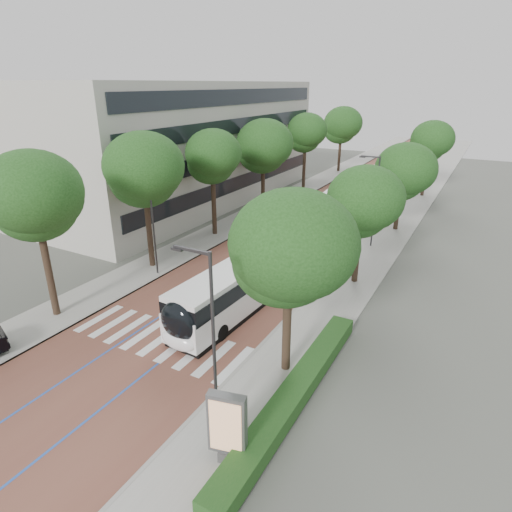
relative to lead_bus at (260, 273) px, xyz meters
The scene contains 22 objects.
ground 9.35m from the lead_bus, 105.57° to the right, with size 160.00×160.00×0.00m, color #51544C.
road 31.27m from the lead_bus, 94.54° to the left, with size 11.00×140.00×0.02m, color brown.
sidewalk_left 32.73m from the lead_bus, 107.76° to the left, with size 4.00×140.00×0.12m, color #98958F.
sidewalk_right 31.57m from the lead_bus, 80.82° to the left, with size 4.00×140.00×0.12m, color #98958F.
kerb_left 32.20m from the lead_bus, 104.53° to the left, with size 0.20×140.00×0.14m, color gray.
kerb_right 31.33m from the lead_bus, 84.26° to the left, with size 0.20×140.00×0.14m, color gray.
zebra_crossing 8.34m from the lead_bus, 106.10° to the right, with size 10.55×3.60×0.01m.
lane_line_left 31.44m from the lead_bus, 97.45° to the left, with size 0.12×126.00×0.01m, color #2351B3.
lane_line_right 31.19m from the lead_bus, 91.60° to the left, with size 0.12×126.00×0.01m, color #2351B3.
office_building 29.61m from the lead_bus, 138.92° to the left, with size 18.11×40.00×14.00m.
hedge 11.13m from the lead_bus, 53.22° to the right, with size 1.20×14.00×0.80m, color #194518.
streetlight_near 12.97m from the lead_bus, 70.73° to the right, with size 1.82×0.20×8.00m.
streetlight_far 14.14m from the lead_bus, 72.47° to the left, with size 1.82×0.20×8.00m.
lamp_post_left 8.97m from the lead_bus, behind, with size 0.14×0.14×8.00m, color #313134.
trees_left 20.80m from the lead_bus, 119.88° to the left, with size 6.32×60.86×10.08m.
trees_right 13.64m from the lead_bus, 66.02° to the left, with size 5.97×47.63×9.03m.
lead_bus is the anchor object (origin of this frame).
bus_queued_0 16.02m from the lead_bus, 93.44° to the left, with size 3.29×12.53×3.20m.
bus_queued_1 28.37m from the lead_bus, 89.94° to the left, with size 3.31×12.53×3.20m.
bus_queued_2 42.59m from the lead_bus, 90.77° to the left, with size 2.77×12.45×3.20m.
bus_queued_3 55.59m from the lead_bus, 90.03° to the left, with size 2.87×12.46×3.20m.
ad_panel 14.42m from the lead_bus, 66.49° to the right, with size 1.54×0.73×3.09m.
Camera 1 is at (15.23, -14.79, 13.77)m, focal length 30.00 mm.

